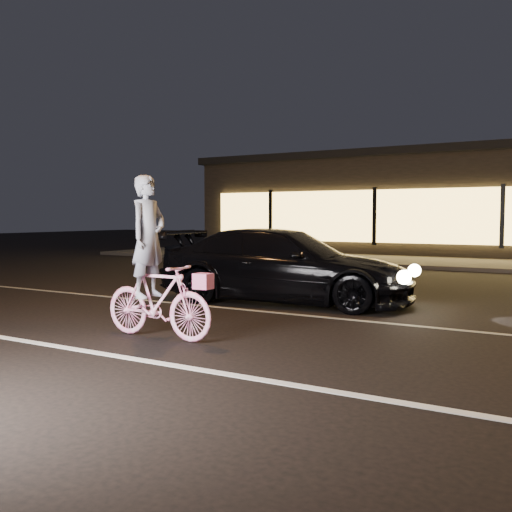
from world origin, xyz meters
The scene contains 6 objects.
ground centered at (0.00, 0.00, 0.00)m, with size 90.00×90.00×0.00m, color black.
lane_stripe_near centered at (0.00, -1.50, 0.00)m, with size 60.00×0.12×0.01m, color silver.
lane_stripe_far centered at (0.00, 2.00, 0.00)m, with size 60.00×0.10×0.01m, color gray.
sidewalk centered at (0.00, 13.00, 0.06)m, with size 30.00×4.00×0.12m, color #383533.
cyclist centered at (-2.41, -0.51, 0.76)m, with size 1.69×0.58×2.13m.
sedan centered at (-2.35, 3.10, 0.68)m, with size 4.90×2.47×1.37m.
Camera 1 is at (2.42, -6.26, 1.60)m, focal length 40.00 mm.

